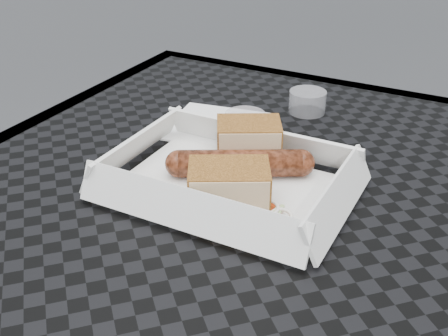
# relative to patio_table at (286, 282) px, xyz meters

# --- Properties ---
(patio_table) EXTENTS (0.80, 0.80, 0.74)m
(patio_table) POSITION_rel_patio_table_xyz_m (0.00, 0.00, 0.00)
(patio_table) COLOR black
(patio_table) RESTS_ON ground
(food_tray) EXTENTS (0.22, 0.15, 0.00)m
(food_tray) POSITION_rel_patio_table_xyz_m (-0.08, 0.03, 0.08)
(food_tray) COLOR white
(food_tray) RESTS_ON patio_table
(bratwurst) EXTENTS (0.14, 0.09, 0.03)m
(bratwurst) POSITION_rel_patio_table_xyz_m (-0.08, 0.05, 0.09)
(bratwurst) COLOR maroon
(bratwurst) RESTS_ON food_tray
(bread_near) EXTENTS (0.09, 0.08, 0.04)m
(bread_near) POSITION_rel_patio_table_xyz_m (-0.09, 0.09, 0.10)
(bread_near) COLOR #935C24
(bread_near) RESTS_ON food_tray
(bread_far) EXTENTS (0.09, 0.08, 0.04)m
(bread_far) POSITION_rel_patio_table_xyz_m (-0.06, -0.00, 0.10)
(bread_far) COLOR #935C24
(bread_far) RESTS_ON food_tray
(veg_garnish) EXTENTS (0.03, 0.03, 0.00)m
(veg_garnish) POSITION_rel_patio_table_xyz_m (-0.01, -0.01, 0.08)
(veg_garnish) COLOR red
(veg_garnish) RESTS_ON food_tray
(napkin) EXTENTS (0.14, 0.14, 0.00)m
(napkin) POSITION_rel_patio_table_xyz_m (-0.17, 0.16, 0.08)
(napkin) COLOR white
(napkin) RESTS_ON patio_table
(condiment_cup_sauce) EXTENTS (0.05, 0.05, 0.03)m
(condiment_cup_sauce) POSITION_rel_patio_table_xyz_m (-0.12, 0.15, 0.09)
(condiment_cup_sauce) COLOR maroon
(condiment_cup_sauce) RESTS_ON patio_table
(condiment_cup_empty) EXTENTS (0.05, 0.05, 0.03)m
(condiment_cup_empty) POSITION_rel_patio_table_xyz_m (-0.08, 0.26, 0.09)
(condiment_cup_empty) COLOR silver
(condiment_cup_empty) RESTS_ON patio_table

